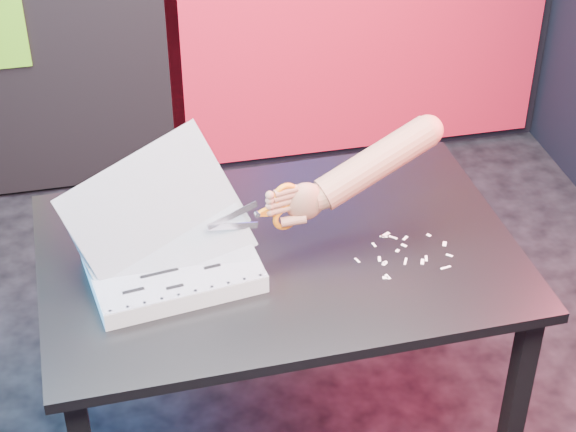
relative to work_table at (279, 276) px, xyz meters
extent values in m
cube|color=#2B2B2F|center=(0.03, 0.10, -0.66)|extent=(3.00, 3.00, 0.01)
cube|color=black|center=(-0.72, 1.57, -0.21)|extent=(1.30, 0.02, 0.85)
cube|color=black|center=(-0.57, 0.34, -0.30)|extent=(0.05, 0.05, 0.72)
cube|color=black|center=(0.57, -0.34, -0.30)|extent=(0.05, 0.05, 0.72)
cube|color=black|center=(0.55, 0.36, -0.30)|extent=(0.05, 0.05, 0.72)
cube|color=#2C2C2C|center=(0.00, 0.00, 0.07)|extent=(1.25, 0.85, 0.03)
cube|color=silver|center=(-0.28, -0.04, 0.11)|extent=(0.45, 0.36, 0.05)
cube|color=silver|center=(-0.28, -0.04, 0.14)|extent=(0.44, 0.35, 0.00)
cube|color=silver|center=(-0.28, -0.04, 0.14)|extent=(0.44, 0.34, 0.12)
cube|color=silver|center=(-0.29, -0.03, 0.16)|extent=(0.46, 0.32, 0.22)
cube|color=silver|center=(-0.30, -0.01, 0.21)|extent=(0.47, 0.28, 0.30)
cube|color=silver|center=(-0.31, 0.00, 0.26)|extent=(0.48, 0.24, 0.36)
cylinder|color=black|center=(-0.44, -0.21, 0.14)|extent=(0.01, 0.01, 0.00)
cylinder|color=black|center=(-0.40, -0.20, 0.14)|extent=(0.01, 0.01, 0.00)
cylinder|color=black|center=(-0.36, -0.19, 0.14)|extent=(0.01, 0.01, 0.00)
cylinder|color=black|center=(-0.32, -0.19, 0.14)|extent=(0.01, 0.01, 0.00)
cylinder|color=black|center=(-0.28, -0.18, 0.14)|extent=(0.01, 0.01, 0.00)
cylinder|color=black|center=(-0.24, -0.18, 0.14)|extent=(0.01, 0.01, 0.00)
cylinder|color=black|center=(-0.20, -0.17, 0.14)|extent=(0.01, 0.01, 0.00)
cylinder|color=black|center=(-0.16, -0.16, 0.14)|extent=(0.01, 0.01, 0.00)
cylinder|color=black|center=(-0.12, -0.16, 0.14)|extent=(0.01, 0.01, 0.00)
cylinder|color=black|center=(-0.08, -0.15, 0.14)|extent=(0.01, 0.01, 0.00)
cylinder|color=black|center=(-0.48, 0.07, 0.14)|extent=(0.01, 0.01, 0.00)
cylinder|color=black|center=(-0.44, 0.07, 0.14)|extent=(0.01, 0.01, 0.00)
cylinder|color=black|center=(-0.40, 0.08, 0.14)|extent=(0.01, 0.01, 0.00)
cylinder|color=black|center=(-0.36, 0.09, 0.14)|extent=(0.01, 0.01, 0.00)
cylinder|color=black|center=(-0.32, 0.09, 0.14)|extent=(0.01, 0.01, 0.00)
cylinder|color=black|center=(-0.28, 0.10, 0.14)|extent=(0.01, 0.01, 0.00)
cylinder|color=black|center=(-0.24, 0.10, 0.14)|extent=(0.01, 0.01, 0.00)
cylinder|color=black|center=(-0.20, 0.11, 0.14)|extent=(0.01, 0.01, 0.00)
cylinder|color=black|center=(-0.16, 0.12, 0.14)|extent=(0.01, 0.01, 0.00)
cylinder|color=black|center=(-0.12, 0.12, 0.14)|extent=(0.01, 0.01, 0.00)
cube|color=black|center=(-0.38, 0.00, 0.14)|extent=(0.08, 0.02, 0.00)
cube|color=black|center=(-0.26, -0.01, 0.14)|extent=(0.05, 0.02, 0.00)
cube|color=black|center=(-0.32, -0.09, 0.14)|extent=(0.10, 0.02, 0.00)
cube|color=black|center=(-0.19, -0.09, 0.14)|extent=(0.04, 0.02, 0.00)
cube|color=black|center=(-0.39, -0.14, 0.14)|extent=(0.05, 0.02, 0.00)
cube|color=black|center=(-0.24, 0.05, 0.14)|extent=(0.07, 0.02, 0.00)
cube|color=black|center=(-0.29, -0.15, 0.14)|extent=(0.04, 0.02, 0.00)
cube|color=silver|center=(-0.12, -0.03, 0.24)|extent=(0.13, 0.03, 0.05)
cube|color=silver|center=(-0.12, -0.03, 0.21)|extent=(0.13, 0.03, 0.05)
cylinder|color=silver|center=(-0.06, -0.02, 0.22)|extent=(0.02, 0.01, 0.01)
cube|color=orange|center=(-0.04, -0.01, 0.22)|extent=(0.05, 0.02, 0.02)
cube|color=orange|center=(-0.04, -0.01, 0.23)|extent=(0.05, 0.02, 0.02)
torus|color=orange|center=(0.02, 0.00, 0.26)|extent=(0.07, 0.03, 0.07)
torus|color=orange|center=(0.02, 0.00, 0.19)|extent=(0.07, 0.03, 0.07)
ellipsoid|color=#A05E48|center=(0.07, 0.01, 0.22)|extent=(0.10, 0.06, 0.11)
cylinder|color=#A05E48|center=(0.02, 0.00, 0.22)|extent=(0.08, 0.04, 0.02)
cylinder|color=#A05E48|center=(0.02, 0.00, 0.24)|extent=(0.08, 0.04, 0.02)
cylinder|color=#A05E48|center=(0.02, 0.00, 0.26)|extent=(0.07, 0.03, 0.02)
cylinder|color=#A05E48|center=(0.02, 0.00, 0.27)|extent=(0.06, 0.03, 0.02)
cylinder|color=#A05E48|center=(0.04, -0.01, 0.18)|extent=(0.07, 0.03, 0.03)
cylinder|color=#A05E48|center=(0.12, 0.02, 0.23)|extent=(0.08, 0.08, 0.07)
cylinder|color=#A05E48|center=(0.27, 0.05, 0.29)|extent=(0.34, 0.16, 0.20)
sphere|color=#A05E48|center=(0.42, 0.09, 0.35)|extent=(0.08, 0.08, 0.08)
cube|color=white|center=(0.40, -0.16, 0.09)|extent=(0.03, 0.01, 0.00)
cube|color=white|center=(0.43, -0.12, 0.09)|extent=(0.02, 0.02, 0.00)
cube|color=white|center=(0.25, -0.11, 0.09)|extent=(0.01, 0.01, 0.00)
cube|color=white|center=(0.30, -0.07, 0.09)|extent=(0.01, 0.01, 0.00)
cube|color=white|center=(0.35, -0.13, 0.09)|extent=(0.02, 0.02, 0.00)
cube|color=white|center=(0.34, -0.02, 0.09)|extent=(0.02, 0.02, 0.00)
cube|color=white|center=(0.24, -0.09, 0.09)|extent=(0.01, 0.02, 0.00)
cube|color=white|center=(0.29, 0.00, 0.09)|extent=(0.03, 0.02, 0.00)
cube|color=white|center=(0.31, -0.12, 0.09)|extent=(0.02, 0.03, 0.00)
cube|color=white|center=(0.40, -0.02, 0.09)|extent=(0.01, 0.02, 0.00)
cube|color=white|center=(0.31, -0.01, 0.09)|extent=(0.02, 0.02, 0.00)
cube|color=white|center=(0.43, -0.07, 0.09)|extent=(0.02, 0.02, 0.00)
cube|color=white|center=(0.32, -0.05, 0.09)|extent=(0.02, 0.02, 0.00)
cube|color=white|center=(0.28, 0.00, 0.09)|extent=(0.02, 0.01, 0.00)
cube|color=white|center=(0.25, -0.12, 0.09)|extent=(0.02, 0.01, 0.00)
cube|color=white|center=(0.19, -0.09, 0.09)|extent=(0.01, 0.02, 0.00)
cube|color=white|center=(0.36, -0.12, 0.09)|extent=(0.01, 0.02, 0.00)
cube|color=white|center=(0.25, -0.03, 0.09)|extent=(0.01, 0.02, 0.00)
cube|color=white|center=(0.24, -0.17, 0.09)|extent=(0.01, 0.02, 0.00)
cube|color=white|center=(0.24, -0.17, 0.09)|extent=(0.02, 0.01, 0.00)
camera|label=1|loc=(-0.41, -1.95, 1.61)|focal=60.00mm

